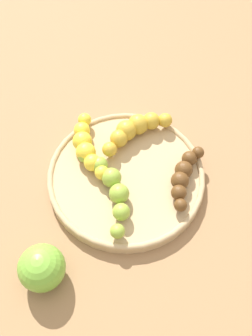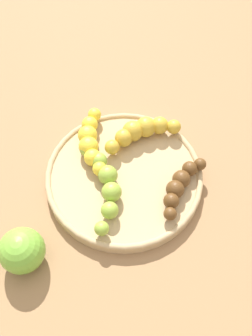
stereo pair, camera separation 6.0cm
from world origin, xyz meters
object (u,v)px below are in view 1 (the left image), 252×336
(banana_overripe, at_px, (184,176))
(banana_spotted, at_px, (134,129))
(banana_green, at_px, (111,187))
(banana_yellow, at_px, (87,146))
(fruit_bowl, at_px, (126,176))
(apple_green, at_px, (42,268))

(banana_overripe, distance_m, banana_spotted, 0.12)
(banana_green, height_order, banana_yellow, banana_yellow)
(fruit_bowl, relative_size, banana_yellow, 1.92)
(banana_overripe, distance_m, banana_yellow, 0.17)
(banana_overripe, xyz_separation_m, banana_spotted, (0.06, -0.11, 0.00))
(banana_spotted, bearing_deg, banana_yellow, 80.54)
(fruit_bowl, bearing_deg, banana_overripe, 161.03)
(banana_green, height_order, banana_overripe, banana_green)
(banana_spotted, xyz_separation_m, apple_green, (0.18, 0.21, -0.00))
(banana_green, xyz_separation_m, apple_green, (0.12, 0.11, -0.00))
(fruit_bowl, bearing_deg, apple_green, 42.62)
(apple_green, bearing_deg, fruit_bowl, -137.38)
(fruit_bowl, height_order, banana_yellow, banana_yellow)
(fruit_bowl, xyz_separation_m, banana_yellow, (0.06, -0.06, 0.02))
(fruit_bowl, bearing_deg, banana_spotted, -111.16)
(banana_overripe, bearing_deg, fruit_bowl, 13.23)
(banana_overripe, height_order, apple_green, apple_green)
(banana_yellow, bearing_deg, banana_overripe, 142.87)
(banana_spotted, bearing_deg, apple_green, 118.48)
(banana_green, distance_m, apple_green, 0.16)
(banana_yellow, xyz_separation_m, apple_green, (0.09, 0.19, -0.00))
(fruit_bowl, relative_size, apple_green, 3.91)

